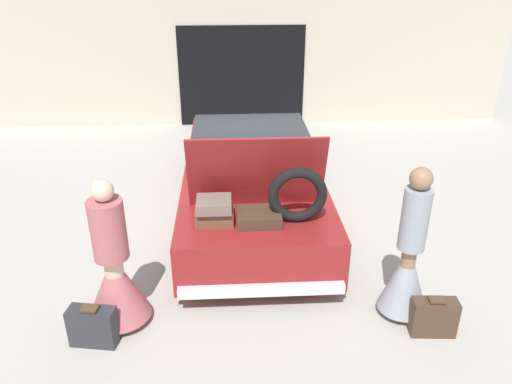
% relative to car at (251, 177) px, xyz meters
% --- Properties ---
extents(ground_plane, '(40.00, 40.00, 0.00)m').
position_rel_car_xyz_m(ground_plane, '(-0.00, 0.00, -0.58)').
color(ground_plane, '#ADA89E').
extents(garage_wall_back, '(12.00, 0.14, 2.80)m').
position_rel_car_xyz_m(garage_wall_back, '(-0.00, 4.42, 0.81)').
color(garage_wall_back, beige).
rests_on(garage_wall_back, ground_plane).
extents(car, '(1.97, 4.74, 1.75)m').
position_rel_car_xyz_m(car, '(0.00, 0.00, 0.00)').
color(car, maroon).
rests_on(car, ground_plane).
extents(person_left, '(0.67, 0.67, 1.68)m').
position_rel_car_xyz_m(person_left, '(-1.54, -2.43, 0.01)').
color(person_left, beige).
rests_on(person_left, ground_plane).
extents(person_right, '(0.54, 0.54, 1.76)m').
position_rel_car_xyz_m(person_right, '(1.54, -2.49, 0.06)').
color(person_right, '#997051').
rests_on(person_right, ground_plane).
extents(suitcase_beside_left_person, '(0.50, 0.28, 0.45)m').
position_rel_car_xyz_m(suitcase_beside_left_person, '(-1.74, -2.77, -0.37)').
color(suitcase_beside_left_person, '#2D2D33').
rests_on(suitcase_beside_left_person, ground_plane).
extents(suitcase_beside_right_person, '(0.48, 0.23, 0.44)m').
position_rel_car_xyz_m(suitcase_beside_right_person, '(1.76, -2.83, -0.37)').
color(suitcase_beside_right_person, '#473323').
rests_on(suitcase_beside_right_person, ground_plane).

